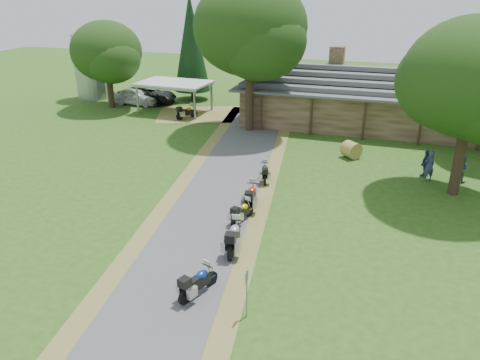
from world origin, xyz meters
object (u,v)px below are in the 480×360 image
(motorcycle_carport_a, at_px, (187,111))
(hay_bale, at_px, (351,150))
(car_dark_suv, at_px, (147,91))
(motorcycle_row_e, at_px, (265,172))
(lodge, at_px, (369,96))
(motorcycle_row_a, at_px, (198,281))
(carport, at_px, (175,97))
(motorcycle_row_b, at_px, (234,236))
(motorcycle_row_c, at_px, (242,211))
(silo, at_px, (91,64))
(car_white_sedan, at_px, (136,94))
(motorcycle_row_d, at_px, (251,195))

(motorcycle_carport_a, relative_size, hay_bale, 1.72)
(car_dark_suv, relative_size, motorcycle_row_e, 3.64)
(motorcycle_row_e, bearing_deg, car_dark_suv, 29.20)
(lodge, xyz_separation_m, motorcycle_row_e, (-4.98, -14.59, -1.85))
(motorcycle_row_a, bearing_deg, motorcycle_carport_a, 44.98)
(carport, bearing_deg, motorcycle_row_b, -56.40)
(motorcycle_row_c, bearing_deg, motorcycle_carport_a, 47.10)
(silo, bearing_deg, car_dark_suv, -3.51)
(silo, distance_m, hay_bale, 29.58)
(car_white_sedan, height_order, motorcycle_row_b, car_white_sedan)
(car_white_sedan, relative_size, motorcycle_row_e, 3.48)
(silo, xyz_separation_m, car_white_sedan, (5.76, -1.45, -2.49))
(motorcycle_row_e, distance_m, motorcycle_carport_a, 15.49)
(silo, bearing_deg, motorcycle_row_e, -35.68)
(hay_bale, bearing_deg, car_dark_suv, 153.93)
(motorcycle_row_a, bearing_deg, silo, 59.95)
(lodge, bearing_deg, motorcycle_row_d, -104.33)
(car_white_sedan, relative_size, motorcycle_carport_a, 3.14)
(car_white_sedan, height_order, motorcycle_carport_a, car_white_sedan)
(motorcycle_row_e, relative_size, motorcycle_carport_a, 0.90)
(motorcycle_row_d, distance_m, motorcycle_carport_a, 18.65)
(silo, relative_size, motorcycle_carport_a, 3.63)
(lodge, relative_size, silo, 3.06)
(motorcycle_row_b, relative_size, hay_bale, 1.88)
(car_white_sedan, xyz_separation_m, motorcycle_carport_a, (6.90, -3.37, -0.35))
(lodge, relative_size, motorcycle_row_e, 12.30)
(carport, distance_m, hay_bale, 18.50)
(motorcycle_row_a, distance_m, motorcycle_row_e, 11.64)
(carport, relative_size, car_dark_suv, 1.01)
(motorcycle_row_d, bearing_deg, motorcycle_row_b, 177.85)
(motorcycle_row_b, xyz_separation_m, motorcycle_row_c, (-0.47, 2.73, -0.15))
(carport, height_order, hay_bale, carport)
(lodge, distance_m, silo, 27.96)
(silo, height_order, motorcycle_row_c, silo)
(silo, xyz_separation_m, motorcycle_row_a, (23.45, -28.07, -2.87))
(motorcycle_row_b, distance_m, hay_bale, 14.41)
(carport, bearing_deg, motorcycle_row_a, -60.48)
(silo, height_order, motorcycle_row_b, silo)
(motorcycle_row_c, relative_size, motorcycle_row_e, 0.96)
(motorcycle_row_b, xyz_separation_m, motorcycle_row_e, (-0.79, 8.13, -0.13))
(silo, bearing_deg, car_white_sedan, -14.12)
(silo, xyz_separation_m, motorcycle_row_d, (23.18, -20.22, -2.79))
(silo, relative_size, motorcycle_row_c, 4.18)
(motorcycle_row_e, relative_size, hay_bale, 1.55)
(motorcycle_row_b, distance_m, motorcycle_row_c, 2.77)
(carport, xyz_separation_m, car_dark_suv, (-4.20, 2.51, -0.17))
(lodge, relative_size, car_dark_suv, 3.38)
(car_white_sedan, xyz_separation_m, motorcycle_row_e, (17.14, -14.99, -0.41))
(car_dark_suv, relative_size, motorcycle_row_d, 3.06)
(silo, relative_size, carport, 1.09)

